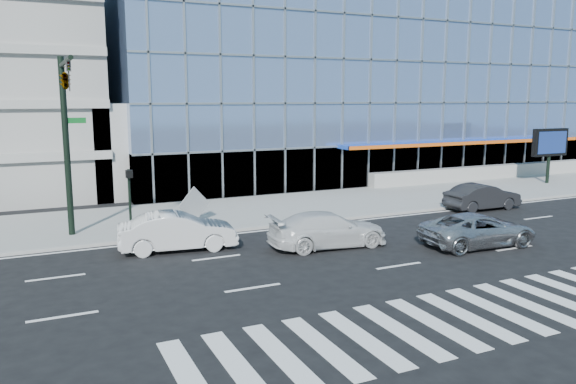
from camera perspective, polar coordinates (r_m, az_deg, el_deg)
name	(u,v)px	position (r m, az deg, el deg)	size (l,w,h in m)	color
ground	(345,242)	(25.29, 5.82, -5.05)	(160.00, 160.00, 0.00)	black
sidewalk	(274,209)	(32.22, -1.47, -1.69)	(120.00, 8.00, 0.15)	gray
theatre_building	(333,85)	(54.00, 4.60, 10.74)	(42.00, 26.00, 15.00)	#718DBD
ramp_block	(134,148)	(39.68, -15.38, 4.36)	(6.00, 8.00, 6.00)	gray
retaining_wall	(528,169)	(49.33, 23.18, 2.14)	(30.00, 0.80, 1.00)	gray
traffic_signal	(66,102)	(25.60, -21.65, 8.46)	(1.14, 5.74, 8.00)	black
ped_signal_post	(130,191)	(26.58, -15.80, 0.07)	(0.30, 0.33, 3.00)	black
marquee_sign	(550,143)	(45.25, 25.07, 4.49)	(3.20, 0.43, 4.00)	black
silver_suv	(478,230)	(25.72, 18.77, -3.64)	(2.37, 5.14, 1.43)	#B0B1B5
white_suv	(328,229)	(24.25, 4.07, -3.82)	(2.12, 5.23, 1.52)	silver
white_sedan	(178,231)	(24.08, -11.14, -3.95)	(1.71, 4.90, 1.61)	silver
dark_sedan	(482,197)	(34.04, 19.14, -0.46)	(1.58, 4.54, 1.50)	black
tilted_panel	(194,205)	(28.48, -9.51, -1.28)	(1.30, 0.06, 1.30)	#A3A3A3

